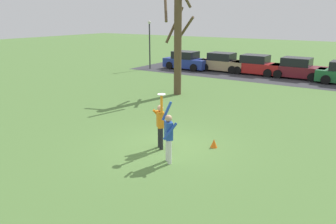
% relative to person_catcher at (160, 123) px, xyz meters
% --- Properties ---
extents(ground_plane, '(120.00, 120.00, 0.00)m').
position_rel_person_catcher_xyz_m(ground_plane, '(0.11, 0.30, -0.98)').
color(ground_plane, '#567F3D').
extents(person_catcher, '(0.55, 0.56, 2.08)m').
position_rel_person_catcher_xyz_m(person_catcher, '(0.00, 0.00, 0.00)').
color(person_catcher, black).
rests_on(person_catcher, ground_plane).
extents(person_defender, '(0.65, 0.65, 2.05)m').
position_rel_person_catcher_xyz_m(person_defender, '(0.92, -0.87, -0.00)').
color(person_defender, silver).
rests_on(person_defender, ground_plane).
extents(frisbee_disc, '(0.29, 0.29, 0.02)m').
position_rel_person_catcher_xyz_m(frisbee_disc, '(0.16, -0.15, 1.11)').
color(frisbee_disc, white).
rests_on(frisbee_disc, person_catcher).
extents(parked_car_blue, '(4.14, 2.11, 1.59)m').
position_rel_person_catcher_xyz_m(parked_car_blue, '(-8.79, 17.06, -0.25)').
color(parked_car_blue, '#233893').
rests_on(parked_car_blue, ground_plane).
extents(parked_car_tan, '(4.14, 2.11, 1.59)m').
position_rel_person_catcher_xyz_m(parked_car_tan, '(-5.52, 17.77, -0.25)').
color(parked_car_tan, tan).
rests_on(parked_car_tan, ground_plane).
extents(parked_car_red, '(4.14, 2.11, 1.59)m').
position_rel_person_catcher_xyz_m(parked_car_red, '(-2.52, 17.76, -0.25)').
color(parked_car_red, red).
rests_on(parked_car_red, ground_plane).
extents(parked_car_maroon, '(4.14, 2.11, 1.59)m').
position_rel_person_catcher_xyz_m(parked_car_maroon, '(0.80, 17.73, -0.25)').
color(parked_car_maroon, maroon).
rests_on(parked_car_maroon, ground_plane).
extents(parking_strip, '(25.05, 6.40, 0.01)m').
position_rel_person_catcher_xyz_m(parking_strip, '(-0.63, 17.37, -0.98)').
color(parking_strip, '#38383D').
rests_on(parking_strip, ground_plane).
extents(bare_tree_tall, '(1.98, 1.99, 6.44)m').
position_rel_person_catcher_xyz_m(bare_tree_tall, '(-4.13, 7.90, 2.20)').
color(bare_tree_tall, brown).
rests_on(bare_tree_tall, ground_plane).
extents(lamppost_by_lot, '(0.28, 0.28, 4.26)m').
position_rel_person_catcher_xyz_m(lamppost_by_lot, '(-11.65, 15.37, 1.60)').
color(lamppost_by_lot, '#2D2D33').
rests_on(lamppost_by_lot, ground_plane).
extents(field_cone_orange, '(0.26, 0.26, 0.32)m').
position_rel_person_catcher_xyz_m(field_cone_orange, '(1.63, 1.14, -0.82)').
color(field_cone_orange, orange).
rests_on(field_cone_orange, ground_plane).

